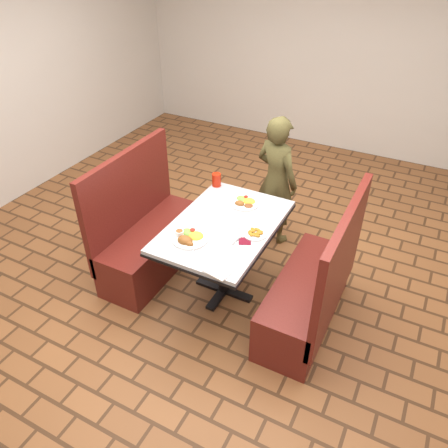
{
  "coord_description": "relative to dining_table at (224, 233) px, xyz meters",
  "views": [
    {
      "loc": [
        1.35,
        -2.6,
        2.8
      ],
      "look_at": [
        0.0,
        0.0,
        0.75
      ],
      "focal_mm": 35.0,
      "sensor_mm": 36.0,
      "label": 1
    }
  ],
  "objects": [
    {
      "name": "room",
      "position": [
        0.0,
        0.0,
        1.26
      ],
      "size": [
        7.0,
        7.04,
        2.82
      ],
      "color": "brown",
      "rests_on": "ground"
    },
    {
      "name": "dining_table",
      "position": [
        0.0,
        0.0,
        0.0
      ],
      "size": [
        0.81,
        1.21,
        0.75
      ],
      "color": "#B8BABD",
      "rests_on": "ground"
    },
    {
      "name": "booth_bench_left",
      "position": [
        -0.8,
        0.0,
        -0.32
      ],
      "size": [
        0.47,
        1.2,
        1.17
      ],
      "color": "maroon",
      "rests_on": "ground"
    },
    {
      "name": "booth_bench_right",
      "position": [
        0.8,
        0.0,
        -0.32
      ],
      "size": [
        0.47,
        1.2,
        1.17
      ],
      "color": "maroon",
      "rests_on": "ground"
    },
    {
      "name": "diner_person",
      "position": [
        0.06,
        1.0,
        0.02
      ],
      "size": [
        0.57,
        0.46,
        1.34
      ],
      "primitive_type": "imported",
      "rotation": [
        0.0,
        0.0,
        2.8
      ],
      "color": "brown",
      "rests_on": "ground"
    },
    {
      "name": "near_dinner_plate",
      "position": [
        -0.14,
        -0.31,
        0.13
      ],
      "size": [
        0.29,
        0.29,
        0.09
      ],
      "rotation": [
        0.0,
        0.0,
        0.03
      ],
      "color": "white",
      "rests_on": "dining_table"
    },
    {
      "name": "far_dinner_plate",
      "position": [
        0.02,
        0.36,
        0.12
      ],
      "size": [
        0.26,
        0.26,
        0.07
      ],
      "rotation": [
        0.0,
        0.0,
        -0.06
      ],
      "color": "white",
      "rests_on": "dining_table"
    },
    {
      "name": "plantain_plate",
      "position": [
        0.28,
        -0.02,
        0.11
      ],
      "size": [
        0.19,
        0.19,
        0.03
      ],
      "rotation": [
        0.0,
        0.0,
        0.02
      ],
      "color": "white",
      "rests_on": "dining_table"
    },
    {
      "name": "maroon_napkin",
      "position": [
        0.25,
        -0.13,
        0.1
      ],
      "size": [
        0.13,
        0.13,
        0.0
      ],
      "primitive_type": "cube",
      "rotation": [
        0.0,
        0.0,
        0.45
      ],
      "color": "#5D0D1C",
      "rests_on": "dining_table"
    },
    {
      "name": "spoon_utensil",
      "position": [
        0.19,
        -0.18,
        0.1
      ],
      "size": [
        0.03,
        0.13,
        0.0
      ],
      "primitive_type": "cube",
      "rotation": [
        0.0,
        0.0,
        -0.14
      ],
      "color": "silver",
      "rests_on": "dining_table"
    },
    {
      "name": "red_tumbler",
      "position": [
        -0.35,
        0.53,
        0.16
      ],
      "size": [
        0.08,
        0.08,
        0.12
      ],
      "primitive_type": "cylinder",
      "color": "red",
      "rests_on": "dining_table"
    },
    {
      "name": "paper_napkin",
      "position": [
        0.23,
        -0.54,
        0.1
      ],
      "size": [
        0.2,
        0.17,
        0.01
      ],
      "primitive_type": "cube",
      "rotation": [
        0.0,
        0.0,
        -0.18
      ],
      "color": "white",
      "rests_on": "dining_table"
    },
    {
      "name": "knife_utensil",
      "position": [
        -0.05,
        -0.4,
        0.11
      ],
      "size": [
        0.08,
        0.15,
        0.0
      ],
      "primitive_type": "cube",
      "rotation": [
        0.0,
        0.0,
        0.47
      ],
      "color": "#BBBABF",
      "rests_on": "dining_table"
    },
    {
      "name": "fork_utensil",
      "position": [
        -0.07,
        -0.38,
        0.11
      ],
      "size": [
        0.09,
        0.14,
        0.0
      ],
      "primitive_type": "cube",
      "rotation": [
        0.0,
        0.0,
        -0.56
      ],
      "color": "silver",
      "rests_on": "dining_table"
    },
    {
      "name": "lettuce_shreds",
      "position": [
        0.04,
        0.06,
        0.1
      ],
      "size": [
        0.28,
        0.32,
        0.0
      ],
      "primitive_type": null,
      "color": "#87CA50",
      "rests_on": "dining_table"
    }
  ]
}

